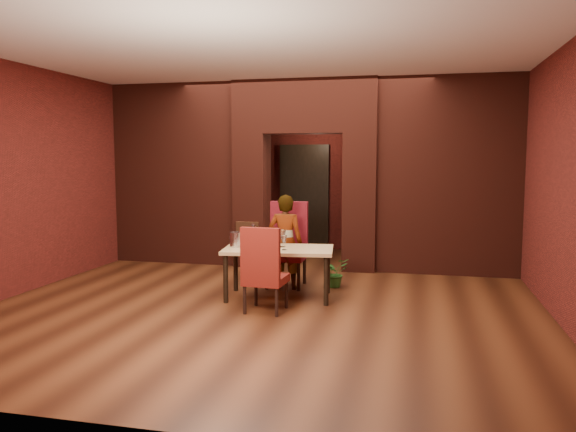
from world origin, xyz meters
name	(u,v)px	position (x,y,z in m)	size (l,w,h in m)	color
floor	(276,294)	(0.00, 0.00, 0.00)	(8.00, 8.00, 0.00)	#4E2613
ceiling	(276,60)	(0.00, 0.00, 3.20)	(7.00, 8.00, 0.04)	silver
wall_back	(324,172)	(0.00, 4.00, 1.60)	(7.00, 0.04, 3.20)	maroon
wall_front	(130,202)	(0.00, -4.00, 1.60)	(7.00, 0.04, 3.20)	maroon
wall_left	(51,177)	(-3.50, 0.00, 1.60)	(0.04, 8.00, 3.20)	maroon
wall_right	(553,182)	(3.50, 0.00, 1.60)	(0.04, 8.00, 3.20)	maroon
pillar_left	(252,200)	(-0.95, 2.00, 1.15)	(0.55, 0.55, 2.30)	maroon
pillar_right	(360,202)	(0.95, 2.00, 1.15)	(0.55, 0.55, 2.30)	maroon
lintel	(305,107)	(0.00, 2.00, 2.75)	(2.45, 0.55, 0.90)	maroon
wing_wall_left	(177,174)	(-2.36, 2.00, 1.60)	(2.27, 0.35, 3.20)	maroon
wing_wall_right	(448,176)	(2.36, 2.00, 1.60)	(2.27, 0.35, 3.20)	maroon
vent_panel	(247,236)	(-0.95, 1.71, 0.55)	(0.40, 0.03, 0.50)	#A5562F
rear_door	(305,199)	(-0.40, 3.94, 1.05)	(0.90, 0.08, 2.10)	black
rear_door_frame	(304,199)	(-0.40, 3.90, 1.05)	(1.02, 0.04, 2.22)	black
dining_table	(279,273)	(0.08, -0.19, 0.34)	(1.46, 0.82, 0.68)	tan
chair_far	(286,245)	(0.02, 0.50, 0.62)	(0.56, 0.56, 1.24)	maroon
chair_near	(266,269)	(0.09, -0.87, 0.53)	(0.49, 0.49, 1.07)	maroon
person_seated	(285,242)	(0.04, 0.36, 0.69)	(0.50, 0.33, 1.37)	white
wine_glass_a	(275,240)	(0.02, -0.17, 0.79)	(0.09, 0.09, 0.22)	white
wine_glass_b	(283,238)	(0.11, -0.08, 0.80)	(0.09, 0.09, 0.23)	white
wine_glass_c	(284,243)	(0.18, -0.31, 0.78)	(0.08, 0.08, 0.19)	white
tasting_sheet	(261,250)	(-0.10, -0.41, 0.69)	(0.29, 0.21, 0.00)	silver
wine_bucket	(236,239)	(-0.51, -0.23, 0.79)	(0.17, 0.17, 0.21)	#BCBBC2
water_bottle	(253,235)	(-0.30, -0.10, 0.84)	(0.07, 0.07, 0.31)	silver
potted_plant	(335,273)	(0.73, 0.62, 0.21)	(0.38, 0.33, 0.42)	#265A1E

